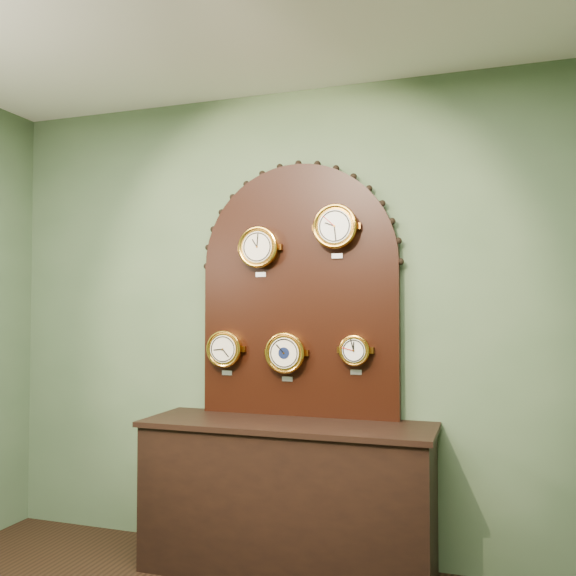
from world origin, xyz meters
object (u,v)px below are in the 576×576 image
(arabic_clock, at_px, (336,227))
(hygrometer, at_px, (225,349))
(barometer, at_px, (286,353))
(shop_counter, at_px, (287,500))
(tide_clock, at_px, (355,350))
(display_board, at_px, (298,281))
(roman_clock, at_px, (259,247))

(arabic_clock, distance_m, hygrometer, 1.00)
(barometer, bearing_deg, arabic_clock, -0.06)
(shop_counter, bearing_deg, tide_clock, 23.56)
(display_board, relative_size, hygrometer, 5.56)
(shop_counter, xyz_separation_m, roman_clock, (-0.23, 0.15, 1.43))
(display_board, bearing_deg, roman_clock, -163.56)
(display_board, distance_m, roman_clock, 0.31)
(roman_clock, bearing_deg, hygrometer, 179.83)
(barometer, bearing_deg, tide_clock, 0.25)
(barometer, relative_size, tide_clock, 1.27)
(arabic_clock, bearing_deg, shop_counter, -148.17)
(roman_clock, bearing_deg, shop_counter, -33.86)
(arabic_clock, distance_m, barometer, 0.79)
(display_board, height_order, arabic_clock, display_board)
(roman_clock, distance_m, barometer, 0.65)
(hygrometer, distance_m, tide_clock, 0.80)
(shop_counter, distance_m, hygrometer, 0.95)
(roman_clock, relative_size, arabic_clock, 0.97)
(roman_clock, relative_size, tide_clock, 1.31)
(shop_counter, bearing_deg, roman_clock, 146.14)
(tide_clock, bearing_deg, arabic_clock, -178.88)
(tide_clock, bearing_deg, hygrometer, -179.91)
(shop_counter, height_order, display_board, display_board)
(shop_counter, height_order, arabic_clock, arabic_clock)
(display_board, height_order, roman_clock, display_board)
(roman_clock, bearing_deg, display_board, 16.44)
(shop_counter, relative_size, hygrometer, 5.81)
(roman_clock, relative_size, hygrometer, 1.09)
(shop_counter, relative_size, tide_clock, 6.96)
(shop_counter, height_order, roman_clock, roman_clock)
(shop_counter, relative_size, display_board, 1.05)
(shop_counter, distance_m, barometer, 0.82)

